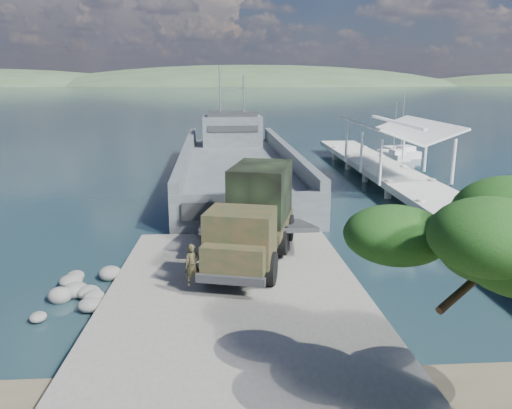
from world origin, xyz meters
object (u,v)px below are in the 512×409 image
at_px(sailboat_far, 401,152).
at_px(military_truck, 255,215).
at_px(soldier, 193,275).
at_px(sailboat_near, 394,155).
at_px(pier, 398,170).
at_px(landing_craft, 237,171).

bearing_deg(sailboat_far, military_truck, -130.14).
relative_size(soldier, sailboat_far, 0.23).
relative_size(sailboat_near, sailboat_far, 0.88).
height_order(pier, military_truck, pier).
height_order(soldier, sailboat_far, sailboat_far).
bearing_deg(military_truck, landing_craft, 105.29).
xyz_separation_m(pier, soldier, (-14.64, -19.64, -0.30)).
bearing_deg(military_truck, sailboat_near, 75.75).
relative_size(military_truck, soldier, 5.64).
relative_size(military_truck, sailboat_far, 1.27).
relative_size(landing_craft, military_truck, 3.95).
height_order(landing_craft, sailboat_far, landing_craft).
relative_size(military_truck, sailboat_near, 1.45).
distance_m(pier, landing_craft, 13.07).
bearing_deg(landing_craft, pier, -20.45).
bearing_deg(pier, soldier, -126.71).
height_order(landing_craft, military_truck, landing_craft).
distance_m(landing_craft, soldier, 24.02).
relative_size(landing_craft, soldier, 22.30).
xyz_separation_m(landing_craft, soldier, (-2.31, -23.91, 0.44)).
xyz_separation_m(pier, landing_craft, (-12.33, 4.26, -0.74)).
xyz_separation_m(landing_craft, military_truck, (0.29, -19.89, 1.64)).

